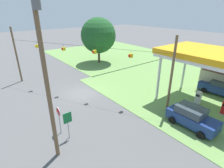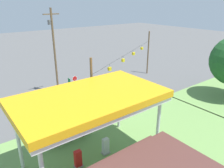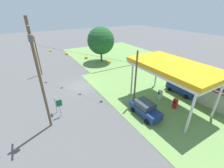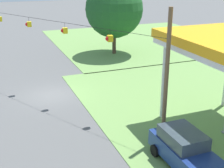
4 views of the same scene
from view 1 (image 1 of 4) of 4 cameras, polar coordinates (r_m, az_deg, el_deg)
name	(u,v)px [view 1 (image 1 of 4)]	position (r m, az deg, el deg)	size (l,w,h in m)	color
ground_plane	(82,93)	(22.57, -9.82, -2.99)	(160.00, 160.00, 0.00)	#565656
grass_verge_opposite_corner	(108,53)	(43.55, -1.44, 10.14)	(24.00, 24.00, 0.04)	#6B934C
gas_station_canopy	(222,58)	(19.72, 32.28, 7.13)	(11.39, 6.66, 6.07)	silver
fuel_pump_near	(198,98)	(21.74, 26.30, -4.16)	(0.71, 0.56, 1.52)	gray
car_at_pumps_front	(192,117)	(17.39, 24.62, -9.75)	(4.35, 2.11, 1.91)	navy
car_at_pumps_rear	(221,87)	(25.36, 31.97, -0.97)	(4.85, 2.34, 1.85)	navy
stop_sign_roadside	(59,115)	(15.27, -17.00, -9.58)	(0.80, 0.08, 2.50)	#99999E
route_sign	(68,120)	(14.58, -14.28, -11.41)	(0.10, 0.70, 2.40)	gray
utility_pole_main	(45,69)	(11.01, -21.09, 4.53)	(2.20, 0.44, 11.88)	brown
signal_span_gantry	(79,61)	(21.07, -10.63, 7.44)	(18.60, 10.24, 7.75)	brown
tree_west_verge	(98,36)	(34.43, -4.47, 15.49)	(6.63, 6.63, 8.59)	#4C3828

